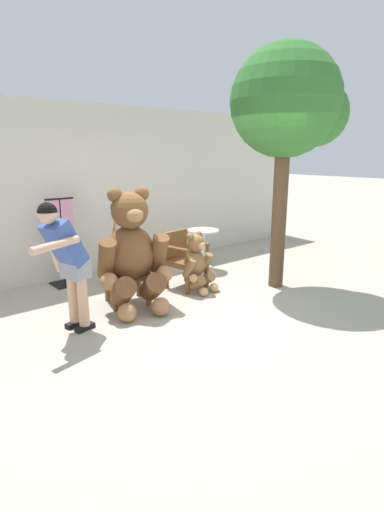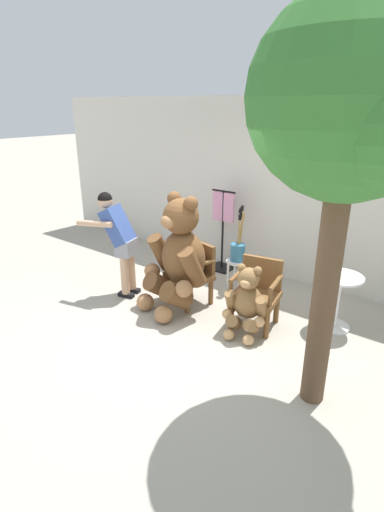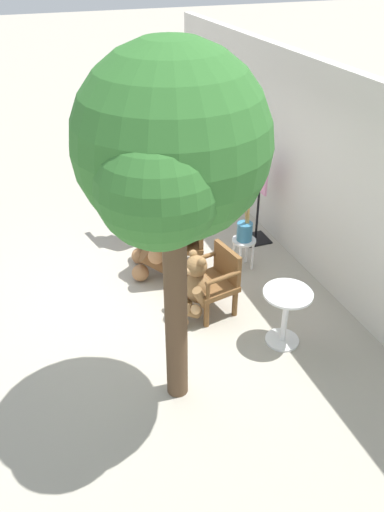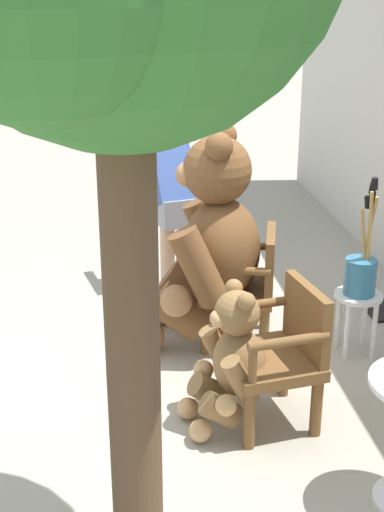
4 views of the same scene
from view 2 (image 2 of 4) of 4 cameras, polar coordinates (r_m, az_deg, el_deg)
name	(u,v)px [view 2 (image 2 of 4)]	position (r m, az deg, el deg)	size (l,w,h in m)	color
ground_plane	(189,334)	(5.05, -0.39, -11.06)	(60.00, 60.00, 0.00)	#A8A091
back_wall	(284,191)	(6.47, 12.95, 9.06)	(10.00, 0.16, 2.80)	beige
wooden_chair_left	(193,271)	(5.63, 0.07, -2.22)	(0.67, 0.64, 0.86)	brown
wooden_chair_right	(257,291)	(5.12, 9.27, -4.96)	(0.64, 0.61, 0.86)	brown
teddy_bear_large	(178,255)	(5.34, -1.96, 0.17)	(1.00, 1.01, 1.60)	brown
teddy_bear_small	(247,301)	(4.90, 7.81, -6.44)	(0.55, 0.55, 0.90)	olive
person_visitor	(119,236)	(5.81, -10.41, 2.87)	(0.75, 0.61, 1.52)	black
white_stool	(237,267)	(6.10, 6.46, -1.55)	(0.34, 0.34, 0.46)	white
brush_bucket	(238,249)	(6.00, 6.60, 0.98)	(0.22, 0.22, 0.85)	teal
round_side_table	(338,296)	(5.28, 20.07, -5.38)	(0.56, 0.56, 0.72)	white
patio_tree	(358,106)	(3.30, 22.57, 19.16)	(1.64, 1.56, 3.50)	brown
clothing_display_stand	(223,229)	(6.71, 4.40, 3.94)	(0.44, 0.40, 1.36)	black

